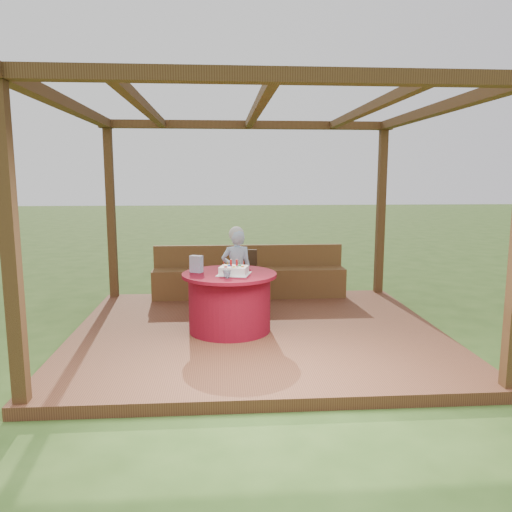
{
  "coord_description": "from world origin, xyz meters",
  "views": [
    {
      "loc": [
        -0.45,
        -5.97,
        1.99
      ],
      "look_at": [
        0.0,
        0.25,
        1.0
      ],
      "focal_mm": 35.0,
      "sensor_mm": 36.0,
      "label": 1
    }
  ],
  "objects_px": {
    "bench": "(249,280)",
    "birthday_cake": "(234,270)",
    "chair": "(242,277)",
    "drinking_glass": "(227,274)",
    "elderly_woman": "(237,269)",
    "gift_bag": "(196,264)",
    "table": "(230,301)"
  },
  "relations": [
    {
      "from": "bench",
      "to": "birthday_cake",
      "type": "distance_m",
      "value": 1.92
    },
    {
      "from": "chair",
      "to": "drinking_glass",
      "type": "bearing_deg",
      "value": -99.47
    },
    {
      "from": "elderly_woman",
      "to": "gift_bag",
      "type": "bearing_deg",
      "value": -123.21
    },
    {
      "from": "bench",
      "to": "chair",
      "type": "height_order",
      "value": "chair"
    },
    {
      "from": "bench",
      "to": "gift_bag",
      "type": "xyz_separation_m",
      "value": [
        -0.74,
        -1.67,
        0.56
      ]
    },
    {
      "from": "birthday_cake",
      "to": "gift_bag",
      "type": "bearing_deg",
      "value": 159.93
    },
    {
      "from": "bench",
      "to": "drinking_glass",
      "type": "height_order",
      "value": "drinking_glass"
    },
    {
      "from": "elderly_woman",
      "to": "drinking_glass",
      "type": "bearing_deg",
      "value": -97.3
    },
    {
      "from": "table",
      "to": "gift_bag",
      "type": "distance_m",
      "value": 0.61
    },
    {
      "from": "elderly_woman",
      "to": "bench",
      "type": "bearing_deg",
      "value": 75.48
    },
    {
      "from": "drinking_glass",
      "to": "elderly_woman",
      "type": "bearing_deg",
      "value": 82.7
    },
    {
      "from": "birthday_cake",
      "to": "drinking_glass",
      "type": "height_order",
      "value": "birthday_cake"
    },
    {
      "from": "bench",
      "to": "table",
      "type": "height_order",
      "value": "bench"
    },
    {
      "from": "bench",
      "to": "table",
      "type": "relative_size",
      "value": 2.62
    },
    {
      "from": "bench",
      "to": "chair",
      "type": "distance_m",
      "value": 0.73
    },
    {
      "from": "chair",
      "to": "elderly_woman",
      "type": "xyz_separation_m",
      "value": [
        -0.08,
        -0.19,
        0.15
      ]
    },
    {
      "from": "bench",
      "to": "elderly_woman",
      "type": "distance_m",
      "value": 0.97
    },
    {
      "from": "elderly_woman",
      "to": "gift_bag",
      "type": "xyz_separation_m",
      "value": [
        -0.52,
        -0.79,
        0.21
      ]
    },
    {
      "from": "bench",
      "to": "birthday_cake",
      "type": "xyz_separation_m",
      "value": [
        -0.29,
        -1.83,
        0.5
      ]
    },
    {
      "from": "table",
      "to": "elderly_woman",
      "type": "height_order",
      "value": "elderly_woman"
    },
    {
      "from": "birthday_cake",
      "to": "drinking_glass",
      "type": "distance_m",
      "value": 0.23
    },
    {
      "from": "chair",
      "to": "elderly_woman",
      "type": "bearing_deg",
      "value": -112.07
    },
    {
      "from": "bench",
      "to": "drinking_glass",
      "type": "distance_m",
      "value": 2.14
    },
    {
      "from": "gift_bag",
      "to": "chair",
      "type": "bearing_deg",
      "value": 83.1
    },
    {
      "from": "table",
      "to": "gift_bag",
      "type": "relative_size",
      "value": 5.59
    },
    {
      "from": "elderly_woman",
      "to": "drinking_glass",
      "type": "xyz_separation_m",
      "value": [
        -0.15,
        -1.17,
        0.15
      ]
    },
    {
      "from": "bench",
      "to": "birthday_cake",
      "type": "height_order",
      "value": "birthday_cake"
    },
    {
      "from": "drinking_glass",
      "to": "bench",
      "type": "bearing_deg",
      "value": 79.56
    },
    {
      "from": "table",
      "to": "chair",
      "type": "bearing_deg",
      "value": 79.65
    },
    {
      "from": "bench",
      "to": "elderly_woman",
      "type": "height_order",
      "value": "elderly_woman"
    },
    {
      "from": "bench",
      "to": "drinking_glass",
      "type": "bearing_deg",
      "value": -100.44
    },
    {
      "from": "bench",
      "to": "birthday_cake",
      "type": "relative_size",
      "value": 6.78
    }
  ]
}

